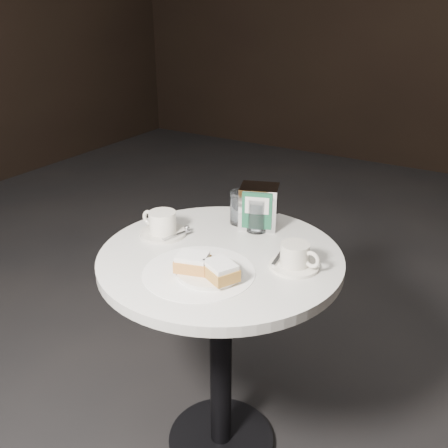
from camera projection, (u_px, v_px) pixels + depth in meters
ground at (221, 443)px, 1.73m from camera, size 7.00×7.00×0.00m
cafe_table at (221, 311)px, 1.51m from camera, size 0.70×0.70×0.74m
sugar_spill at (199, 272)px, 1.33m from camera, size 0.37×0.37×0.00m
beignet_plate at (208, 269)px, 1.30m from camera, size 0.19×0.18×0.06m
coffee_cup_left at (162, 225)px, 1.53m from camera, size 0.16×0.15×0.07m
coffee_cup_right at (295, 257)px, 1.34m from camera, size 0.15×0.15×0.07m
water_glass_left at (240, 208)px, 1.60m from camera, size 0.08×0.08×0.11m
water_glass_right at (257, 215)px, 1.55m from camera, size 0.08×0.08×0.11m
napkin_dispenser at (259, 207)px, 1.56m from camera, size 0.14×0.13×0.14m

